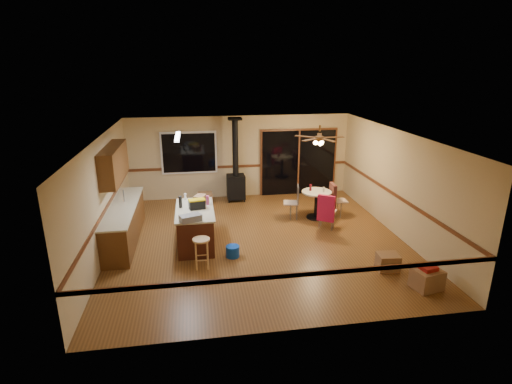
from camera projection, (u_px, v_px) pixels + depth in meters
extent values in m
plane|color=brown|center=(258.00, 240.00, 9.80)|extent=(7.00, 7.00, 0.00)
plane|color=silver|center=(258.00, 135.00, 8.99)|extent=(7.00, 7.00, 0.00)
plane|color=tan|center=(240.00, 157.00, 12.68)|extent=(7.00, 0.00, 7.00)
plane|color=tan|center=(295.00, 258.00, 6.11)|extent=(7.00, 0.00, 7.00)
plane|color=tan|center=(103.00, 197.00, 8.87)|extent=(0.00, 7.00, 7.00)
plane|color=tan|center=(397.00, 183.00, 9.92)|extent=(0.00, 7.00, 7.00)
cube|color=black|center=(189.00, 153.00, 12.33)|extent=(1.72, 0.10, 1.32)
cube|color=black|center=(298.00, 163.00, 13.00)|extent=(2.52, 0.10, 2.10)
cube|color=#5A3416|center=(124.00, 224.00, 9.65)|extent=(0.60, 3.00, 0.86)
cube|color=#C1B896|center=(122.00, 207.00, 9.52)|extent=(0.64, 3.04, 0.04)
cube|color=#5A3416|center=(114.00, 163.00, 9.37)|extent=(0.35, 2.00, 0.80)
cube|color=#421B10|center=(195.00, 228.00, 9.44)|extent=(0.80, 1.60, 0.86)
cube|color=#C1B896|center=(195.00, 210.00, 9.30)|extent=(0.88, 1.68, 0.04)
cube|color=black|center=(236.00, 187.00, 12.49)|extent=(0.55, 0.50, 0.75)
cylinder|color=black|center=(235.00, 147.00, 12.10)|extent=(0.18, 0.18, 1.77)
cylinder|color=brown|center=(319.00, 138.00, 10.52)|extent=(0.24, 0.24, 0.10)
cylinder|color=brown|center=(320.00, 128.00, 10.44)|extent=(0.05, 0.05, 0.16)
sphere|color=#FFD88C|center=(319.00, 143.00, 10.56)|extent=(0.16, 0.16, 0.16)
cube|color=white|center=(178.00, 137.00, 9.02)|extent=(0.10, 1.20, 0.04)
cube|color=slate|center=(190.00, 218.00, 8.58)|extent=(0.51, 0.39, 0.14)
cube|color=black|center=(197.00, 205.00, 9.30)|extent=(0.40, 0.26, 0.20)
cube|color=gold|center=(197.00, 200.00, 9.26)|extent=(0.41, 0.27, 0.03)
cube|color=brown|center=(200.00, 199.00, 9.64)|extent=(0.34, 0.38, 0.21)
cylinder|color=black|center=(180.00, 202.00, 9.35)|extent=(0.09, 0.09, 0.28)
cylinder|color=#D84C8C|center=(208.00, 200.00, 9.56)|extent=(0.09, 0.09, 0.23)
cylinder|color=white|center=(185.00, 197.00, 9.91)|extent=(0.07, 0.07, 0.16)
cylinder|color=tan|center=(202.00, 253.00, 8.40)|extent=(0.47, 0.47, 0.66)
cylinder|color=#0C41B4|center=(233.00, 251.00, 8.93)|extent=(0.35, 0.35, 0.25)
cylinder|color=black|center=(315.00, 217.00, 11.21)|extent=(0.51, 0.51, 0.04)
cylinder|color=black|center=(316.00, 205.00, 11.10)|extent=(0.10, 0.10, 0.70)
cylinder|color=#C1B896|center=(317.00, 192.00, 10.98)|extent=(0.82, 0.82, 0.04)
cylinder|color=#590C14|center=(311.00, 187.00, 11.02)|extent=(0.09, 0.09, 0.18)
cylinder|color=beige|center=(324.00, 189.00, 10.94)|extent=(0.06, 0.06, 0.13)
cube|color=tan|center=(291.00, 203.00, 11.07)|extent=(0.47, 0.47, 0.03)
cube|color=slate|center=(298.00, 194.00, 10.98)|extent=(0.11, 0.40, 0.50)
cube|color=tan|center=(328.00, 211.00, 10.44)|extent=(0.55, 0.55, 0.03)
cube|color=slate|center=(326.00, 204.00, 10.20)|extent=(0.35, 0.25, 0.50)
cube|color=#AE1333|center=(326.00, 208.00, 10.21)|extent=(0.42, 0.33, 0.70)
cube|color=tan|center=(340.00, 201.00, 11.23)|extent=(0.43, 0.43, 0.03)
cube|color=slate|center=(334.00, 192.00, 11.14)|extent=(0.06, 0.40, 0.50)
cube|color=#4B231C|center=(333.00, 196.00, 11.17)|extent=(0.13, 0.45, 0.70)
cube|color=brown|center=(205.00, 198.00, 12.27)|extent=(0.46, 0.37, 0.35)
cube|color=brown|center=(427.00, 279.00, 7.66)|extent=(0.60, 0.53, 0.39)
cube|color=brown|center=(388.00, 262.00, 8.36)|extent=(0.47, 0.41, 0.35)
cube|color=maroon|center=(429.00, 268.00, 7.59)|extent=(0.33, 0.30, 0.08)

